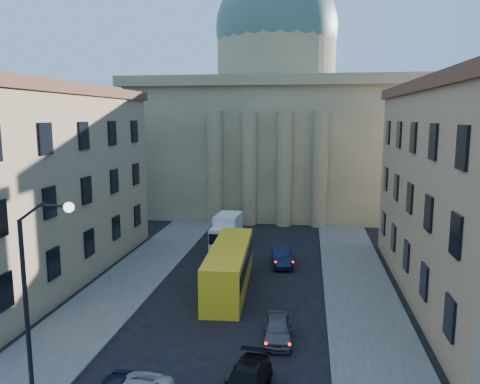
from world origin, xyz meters
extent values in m
cube|color=#514F4A|center=(-8.50, 18.00, 0.07)|extent=(5.00, 60.00, 0.15)
cube|color=#514F4A|center=(8.50, 18.00, 0.07)|extent=(5.00, 60.00, 0.15)
cube|color=#7C6C4C|center=(0.00, 56.00, 8.00)|extent=(34.00, 26.00, 16.00)
cube|color=#7C6C4C|center=(0.00, 56.00, 16.40)|extent=(35.50, 27.50, 1.20)
cylinder|color=#7C6C4C|center=(0.00, 56.00, 20.00)|extent=(16.00, 16.00, 8.00)
sphere|color=#4D695A|center=(0.00, 56.00, 24.00)|extent=(16.40, 16.40, 16.40)
cube|color=#7C6C4C|center=(-21.00, 54.00, 5.50)|extent=(13.00, 13.00, 11.00)
cone|color=brown|center=(-21.00, 54.00, 13.00)|extent=(26.02, 26.02, 4.00)
cube|color=#7C6C4C|center=(21.00, 54.00, 5.50)|extent=(13.00, 13.00, 11.00)
cone|color=brown|center=(21.00, 54.00, 13.00)|extent=(26.02, 26.02, 4.00)
cylinder|color=#7C6C4C|center=(-6.00, 42.80, 6.50)|extent=(1.80, 1.80, 13.00)
cylinder|color=#7C6C4C|center=(-2.00, 42.80, 6.50)|extent=(1.80, 1.80, 13.00)
cylinder|color=#7C6C4C|center=(2.00, 42.80, 6.50)|extent=(1.80, 1.80, 13.00)
cylinder|color=#7C6C4C|center=(6.00, 42.80, 6.50)|extent=(1.80, 1.80, 13.00)
cube|color=tan|center=(-17.00, 22.00, 7.00)|extent=(11.00, 26.00, 14.00)
cube|color=brown|center=(-17.00, 22.00, 14.30)|extent=(11.60, 26.60, 0.80)
cylinder|color=black|center=(-7.50, 8.00, 4.00)|extent=(0.20, 0.20, 8.00)
cylinder|color=black|center=(-6.95, 8.00, 8.35)|extent=(1.30, 0.12, 0.96)
cylinder|color=black|center=(-5.95, 8.00, 8.65)|extent=(1.30, 0.12, 0.12)
sphere|color=white|center=(-5.20, 8.00, 8.60)|extent=(0.44, 0.44, 0.44)
imported|color=black|center=(2.19, 8.98, 0.65)|extent=(2.27, 4.65, 1.30)
imported|color=#4C4C51|center=(3.18, 14.61, 0.66)|extent=(1.82, 3.95, 1.31)
imported|color=black|center=(2.66, 28.16, 0.75)|extent=(2.15, 4.70, 1.49)
cube|color=yellow|center=(-0.80, 22.13, 1.57)|extent=(3.07, 11.25, 3.14)
cube|color=black|center=(-0.80, 22.13, 2.08)|extent=(3.10, 10.64, 1.11)
cylinder|color=black|center=(-1.61, 18.04, 0.51)|extent=(0.35, 1.03, 1.01)
cylinder|color=black|center=(0.41, 18.14, 0.51)|extent=(0.35, 1.03, 1.01)
cylinder|color=black|center=(-2.01, 26.13, 0.51)|extent=(0.35, 1.03, 1.01)
cylinder|color=black|center=(0.01, 26.23, 0.51)|extent=(0.35, 1.03, 1.01)
cube|color=silver|center=(-3.08, 31.45, 1.08)|extent=(2.20, 2.28, 2.16)
cube|color=black|center=(-3.14, 30.41, 1.35)|extent=(1.99, 0.23, 0.99)
cube|color=silver|center=(-2.93, 33.88, 1.58)|extent=(2.39, 3.91, 2.80)
cylinder|color=black|center=(-4.00, 31.14, 0.41)|extent=(0.30, 0.83, 0.81)
cylinder|color=black|center=(-2.20, 31.04, 0.41)|extent=(0.30, 0.83, 0.81)
cylinder|color=black|center=(-3.78, 34.74, 0.41)|extent=(0.30, 0.83, 0.81)
cylinder|color=black|center=(-1.98, 34.64, 0.41)|extent=(0.30, 0.83, 0.81)
camera|label=1|loc=(4.67, -9.95, 12.34)|focal=35.00mm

